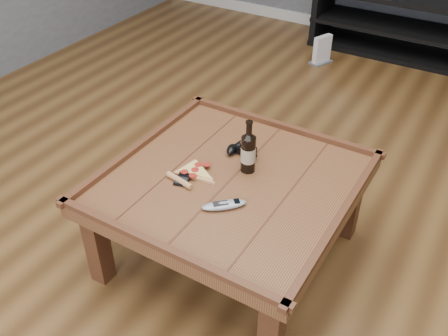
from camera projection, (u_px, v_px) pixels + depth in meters
The scene contains 10 objects.
ground at pixel (230, 253), 2.38m from camera, with size 6.00×6.00×0.00m, color #4A2E15.
baseboard at pixel (401, 38), 4.42m from camera, with size 5.00×0.02×0.10m, color silver.
coffee_table at pixel (231, 190), 2.15m from camera, with size 1.03×1.03×0.48m.
media_console at pixel (399, 25), 4.13m from camera, with size 1.40×0.45×0.50m.
beer_bottle at pixel (248, 151), 2.11m from camera, with size 0.06×0.06×0.25m.
game_controller at pixel (242, 152), 2.25m from camera, with size 0.17×0.12×0.05m.
pizza_slice at pixel (193, 173), 2.14m from camera, with size 0.20×0.27×0.03m.
smartphone at pixel (184, 178), 2.11m from camera, with size 0.08×0.11×0.01m.
remote_control at pixel (224, 205), 1.96m from camera, with size 0.17×0.16×0.03m.
game_console at pixel (322, 51), 4.05m from camera, with size 0.16×0.21×0.23m.
Camera 1 is at (0.84, -1.45, 1.75)m, focal length 40.00 mm.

